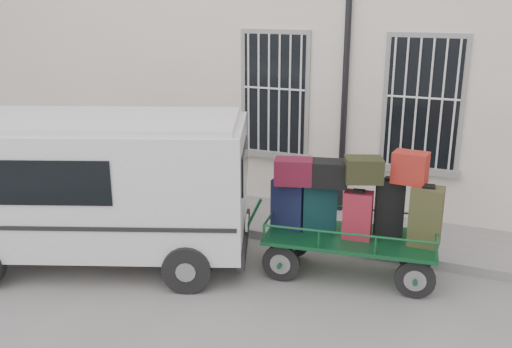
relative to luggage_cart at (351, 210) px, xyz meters
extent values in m
plane|color=slate|center=(-1.68, -0.67, -1.03)|extent=(80.00, 80.00, 0.00)
cube|color=beige|center=(-1.68, 4.83, 1.97)|extent=(24.00, 5.00, 6.00)
cylinder|color=black|center=(-0.73, 2.25, 1.77)|extent=(0.11, 0.11, 5.60)
cube|color=black|center=(-2.08, 2.31, 1.22)|extent=(1.20, 0.08, 2.20)
cube|color=gray|center=(-2.08, 2.29, 0.06)|extent=(1.45, 0.22, 0.12)
cube|color=black|center=(0.62, 2.31, 1.22)|extent=(1.20, 0.08, 2.20)
cube|color=gray|center=(0.62, 2.29, 0.06)|extent=(1.45, 0.22, 0.12)
cube|color=gray|center=(-1.68, 1.53, -0.95)|extent=(24.00, 1.70, 0.15)
cylinder|color=black|center=(-0.87, -0.57, -0.75)|extent=(0.56, 0.14, 0.56)
cylinder|color=gray|center=(-0.87, -0.57, -0.75)|extent=(0.32, 0.14, 0.31)
cylinder|color=black|center=(-0.98, 0.27, -0.75)|extent=(0.56, 0.14, 0.56)
cylinder|color=gray|center=(-0.98, 0.27, -0.75)|extent=(0.32, 0.14, 0.31)
cylinder|color=black|center=(1.01, -0.33, -0.75)|extent=(0.56, 0.14, 0.56)
cylinder|color=gray|center=(1.01, -0.33, -0.75)|extent=(0.32, 0.14, 0.31)
cylinder|color=black|center=(0.90, 0.51, -0.75)|extent=(0.56, 0.14, 0.56)
cylinder|color=gray|center=(0.90, 0.51, -0.75)|extent=(0.32, 0.14, 0.31)
cube|color=#114C26|center=(0.01, -0.03, -0.42)|extent=(2.57, 1.41, 0.06)
cylinder|color=#114C26|center=(-1.48, -0.22, -0.25)|extent=(0.33, 0.08, 0.62)
cube|color=#111233|center=(-0.94, -0.04, -0.01)|extent=(0.50, 0.32, 0.75)
cube|color=black|center=(-0.94, -0.04, 0.38)|extent=(0.21, 0.17, 0.03)
cube|color=#0B282A|center=(-0.48, 0.02, -0.02)|extent=(0.55, 0.40, 0.74)
cube|color=black|center=(-0.48, 0.02, 0.37)|extent=(0.21, 0.16, 0.03)
cube|color=maroon|center=(0.11, -0.05, -0.04)|extent=(0.43, 0.29, 0.70)
cube|color=black|center=(0.11, -0.05, 0.33)|extent=(0.18, 0.15, 0.03)
cube|color=black|center=(0.50, 0.20, 0.04)|extent=(0.45, 0.35, 0.86)
cube|color=black|center=(0.50, 0.20, 0.49)|extent=(0.17, 0.14, 0.03)
cube|color=#34341A|center=(1.03, 0.07, 0.04)|extent=(0.44, 0.32, 0.85)
cube|color=black|center=(1.03, 0.07, 0.48)|extent=(0.19, 0.18, 0.03)
cube|color=#521025|center=(-0.83, -0.19, 0.55)|extent=(0.61, 0.48, 0.37)
cube|color=black|center=(-0.34, -0.05, 0.54)|extent=(0.60, 0.47, 0.37)
cube|color=black|center=(0.15, -0.04, 0.65)|extent=(0.62, 0.54, 0.35)
cube|color=maroon|center=(0.76, 0.17, 0.69)|extent=(0.50, 0.36, 0.44)
cube|color=silver|center=(-3.69, -1.02, 0.27)|extent=(4.86, 3.40, 1.83)
cube|color=silver|center=(-3.69, -1.02, 1.22)|extent=(4.62, 3.18, 0.10)
cube|color=black|center=(-3.91, -2.15, 0.57)|extent=(2.10, 0.84, 0.63)
cube|color=black|center=(-1.59, -0.22, 0.57)|extent=(0.55, 1.34, 0.56)
cube|color=black|center=(-1.60, -0.22, -0.59)|extent=(0.77, 1.79, 0.22)
cube|color=white|center=(-1.56, -0.21, -0.36)|extent=(0.18, 0.41, 0.12)
cylinder|color=black|center=(-5.40, -0.68, -0.68)|extent=(0.72, 0.46, 0.69)
cylinder|color=black|center=(-1.98, -1.37, -0.68)|extent=(0.72, 0.46, 0.69)
cylinder|color=black|center=(-2.65, 0.38, -0.68)|extent=(0.72, 0.46, 0.69)
camera|label=1|loc=(1.71, -7.67, 2.94)|focal=40.00mm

